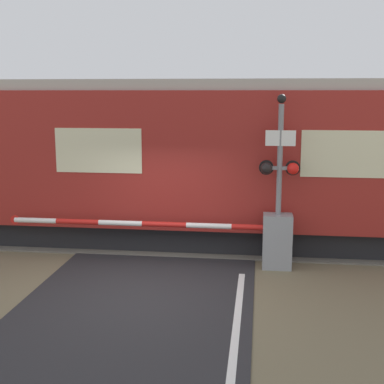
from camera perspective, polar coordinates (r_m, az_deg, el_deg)
The scene contains 5 objects.
ground_plane at distance 10.17m, azimuth -5.01°, elevation -10.25°, with size 80.00×80.00×0.00m, color #6B6047.
track_bed at distance 13.46m, azimuth -1.81°, elevation -4.85°, with size 36.00×3.20×0.13m.
train at distance 13.38m, azimuth -7.99°, elevation 3.55°, with size 19.36×3.05×3.89m.
crossing_barrier at distance 11.23m, azimuth 6.34°, elevation -4.87°, with size 6.11×0.44×1.14m.
signal_post at distance 10.97m, azimuth 9.31°, elevation 2.21°, with size 0.83×0.26×3.57m.
Camera 1 is at (2.07, -9.27, 3.62)m, focal length 50.00 mm.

